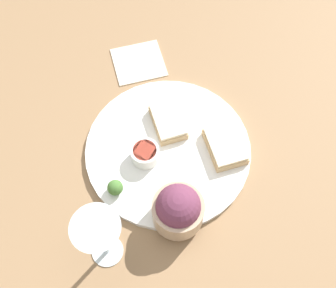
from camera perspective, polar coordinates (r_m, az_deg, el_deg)
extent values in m
plane|color=#93704C|center=(0.92, 0.00, -0.98)|extent=(4.00, 4.00, 0.00)
cylinder|color=white|center=(0.91, 0.00, -0.79)|extent=(0.36, 0.36, 0.01)
cylinder|color=tan|center=(0.82, 1.35, -9.11)|extent=(0.10, 0.10, 0.06)
sphere|color=#6B334C|center=(0.79, 1.40, -8.43)|extent=(0.09, 0.09, 0.09)
cylinder|color=white|center=(0.88, -3.13, -1.32)|extent=(0.06, 0.06, 0.03)
cylinder|color=#D14C38|center=(0.87, -3.17, -0.96)|extent=(0.05, 0.05, 0.01)
cube|color=tan|center=(0.90, 7.73, -0.36)|extent=(0.12, 0.10, 0.02)
cube|color=#F4E5C1|center=(0.89, 7.83, 0.02)|extent=(0.11, 0.10, 0.01)
cube|color=tan|center=(0.92, 0.01, 2.93)|extent=(0.11, 0.09, 0.02)
cube|color=#F4E5C1|center=(0.91, 0.01, 3.34)|extent=(0.11, 0.09, 0.01)
cylinder|color=silver|center=(0.85, -8.19, -14.13)|extent=(0.06, 0.06, 0.01)
cylinder|color=silver|center=(0.80, -8.61, -13.37)|extent=(0.01, 0.01, 0.09)
cone|color=silver|center=(0.73, -9.44, -11.85)|extent=(0.09, 0.09, 0.07)
sphere|color=#477533|center=(0.86, -7.18, -5.87)|extent=(0.03, 0.03, 0.03)
cube|color=beige|center=(1.05, -4.00, 11.02)|extent=(0.15, 0.15, 0.01)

